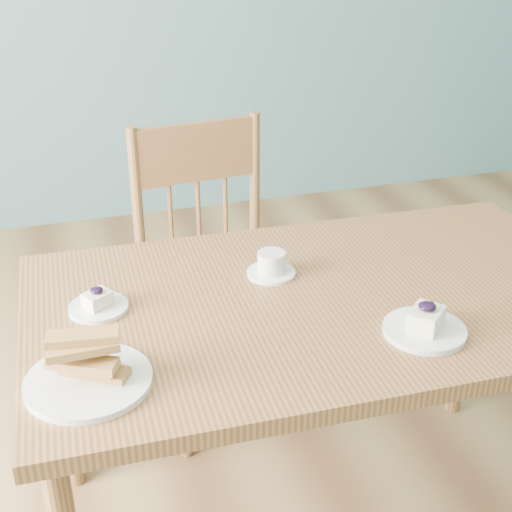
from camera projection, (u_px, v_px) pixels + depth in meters
room at (328, 57)px, 1.27m from camera, size 5.01×5.01×2.71m
dining_table at (322, 321)px, 1.74m from camera, size 1.42×0.83×0.75m
dining_chair at (215, 275)px, 2.31m from camera, size 0.49×0.47×0.98m
cheesecake_plate_near at (425, 325)px, 1.55m from camera, size 0.18×0.18×0.08m
cheesecake_plate_far at (98, 304)px, 1.63m from camera, size 0.14×0.14×0.06m
coffee_cup at (272, 265)px, 1.78m from camera, size 0.12×0.12×0.06m
biscotti_plate at (87, 368)px, 1.38m from camera, size 0.25×0.25×0.12m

